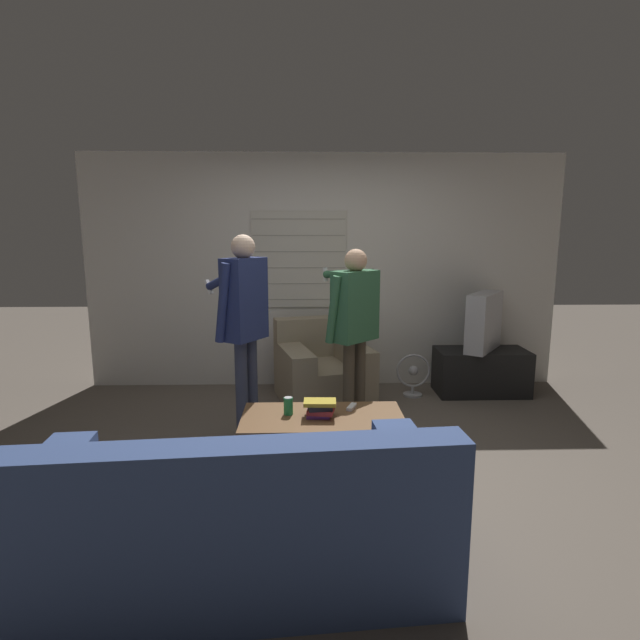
# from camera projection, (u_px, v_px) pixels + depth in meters

# --- Properties ---
(ground_plane) EXTENTS (16.00, 16.00, 0.00)m
(ground_plane) POSITION_uv_depth(u_px,v_px,m) (332.00, 464.00, 3.75)
(ground_plane) COLOR #665B51
(wall_back) EXTENTS (5.20, 0.08, 2.55)m
(wall_back) POSITION_uv_depth(u_px,v_px,m) (323.00, 272.00, 5.52)
(wall_back) COLOR silver
(wall_back) RESTS_ON ground_plane
(couch_blue) EXTENTS (2.15, 1.11, 0.85)m
(couch_blue) POSITION_uv_depth(u_px,v_px,m) (234.00, 522.00, 2.48)
(couch_blue) COLOR #384C7F
(couch_blue) RESTS_ON ground_plane
(armchair_beige) EXTENTS (1.05, 1.07, 0.82)m
(armchair_beige) POSITION_uv_depth(u_px,v_px,m) (322.00, 370.00, 5.13)
(armchair_beige) COLOR gray
(armchair_beige) RESTS_ON ground_plane
(coffee_table) EXTENTS (1.14, 0.58, 0.44)m
(coffee_table) POSITION_uv_depth(u_px,v_px,m) (323.00, 421.00, 3.52)
(coffee_table) COLOR brown
(coffee_table) RESTS_ON ground_plane
(tv_stand) EXTENTS (0.95, 0.47, 0.48)m
(tv_stand) POSITION_uv_depth(u_px,v_px,m) (481.00, 372.00, 5.34)
(tv_stand) COLOR black
(tv_stand) RESTS_ON ground_plane
(tv) EXTENTS (0.54, 0.64, 0.61)m
(tv) POSITION_uv_depth(u_px,v_px,m) (484.00, 322.00, 5.24)
(tv) COLOR #B2B2B7
(tv) RESTS_ON tv_stand
(person_left_standing) EXTENTS (0.59, 0.73, 1.70)m
(person_left_standing) POSITION_uv_depth(u_px,v_px,m) (243.00, 315.00, 3.98)
(person_left_standing) COLOR #33384C
(person_left_standing) RESTS_ON ground_plane
(person_right_standing) EXTENTS (0.49, 0.81, 1.58)m
(person_right_standing) POSITION_uv_depth(u_px,v_px,m) (354.00, 317.00, 4.26)
(person_right_standing) COLOR #4C4233
(person_right_standing) RESTS_ON ground_plane
(book_stack) EXTENTS (0.23, 0.21, 0.12)m
(book_stack) POSITION_uv_depth(u_px,v_px,m) (320.00, 408.00, 3.49)
(book_stack) COLOR #75387F
(book_stack) RESTS_ON coffee_table
(soda_can) EXTENTS (0.07, 0.07, 0.13)m
(soda_can) POSITION_uv_depth(u_px,v_px,m) (288.00, 406.00, 3.53)
(soda_can) COLOR #238E47
(soda_can) RESTS_ON coffee_table
(spare_remote) EXTENTS (0.09, 0.14, 0.02)m
(spare_remote) POSITION_uv_depth(u_px,v_px,m) (352.00, 407.00, 3.66)
(spare_remote) COLOR white
(spare_remote) RESTS_ON coffee_table
(floor_fan) EXTENTS (0.36, 0.20, 0.45)m
(floor_fan) POSITION_uv_depth(u_px,v_px,m) (413.00, 375.00, 5.27)
(floor_fan) COLOR #A8A8AD
(floor_fan) RESTS_ON ground_plane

